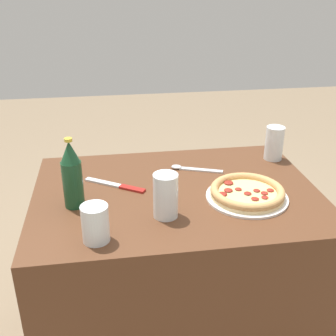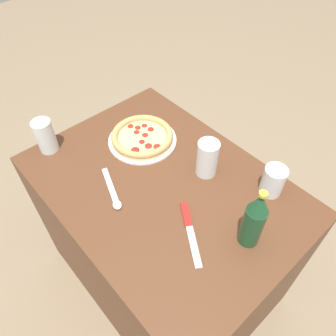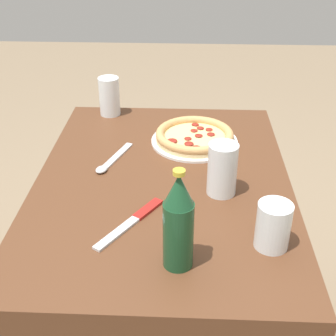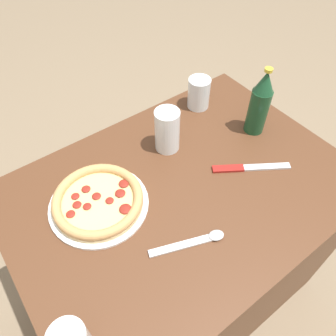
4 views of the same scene
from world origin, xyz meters
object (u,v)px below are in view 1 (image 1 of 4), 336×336
(glass_mango_juice, at_px, (95,224))
(knife, at_px, (117,186))
(pizza_salami, at_px, (247,193))
(spoon, at_px, (189,168))
(beer_bottle, at_px, (72,175))
(glass_water, at_px, (166,197))
(glass_orange_juice, at_px, (274,144))

(glass_mango_juice, height_order, knife, glass_mango_juice)
(pizza_salami, relative_size, spoon, 1.40)
(glass_mango_juice, xyz_separation_m, beer_bottle, (-0.07, 0.21, 0.06))
(glass_water, height_order, glass_mango_juice, glass_water)
(pizza_salami, distance_m, knife, 0.45)
(pizza_salami, bearing_deg, spoon, 120.60)
(glass_orange_juice, xyz_separation_m, spoon, (-0.36, -0.05, -0.06))
(spoon, bearing_deg, glass_orange_juice, 8.46)
(glass_orange_juice, xyz_separation_m, glass_mango_juice, (-0.71, -0.47, -0.01))
(pizza_salami, relative_size, glass_mango_juice, 2.48)
(glass_orange_juice, bearing_deg, spoon, -171.54)
(knife, relative_size, spoon, 1.09)
(beer_bottle, height_order, spoon, beer_bottle)
(beer_bottle, xyz_separation_m, knife, (0.14, 0.11, -0.11))
(knife, bearing_deg, spoon, 19.40)
(glass_mango_juice, bearing_deg, knife, 77.31)
(beer_bottle, bearing_deg, spoon, 26.62)
(pizza_salami, relative_size, glass_water, 1.93)
(glass_water, relative_size, beer_bottle, 0.61)
(pizza_salami, distance_m, glass_mango_juice, 0.53)
(glass_water, bearing_deg, beer_bottle, 159.30)
(glass_mango_juice, bearing_deg, glass_water, 25.44)
(glass_orange_juice, height_order, spoon, glass_orange_juice)
(glass_orange_juice, relative_size, knife, 0.64)
(knife, bearing_deg, glass_water, -57.38)
(beer_bottle, relative_size, spoon, 1.20)
(glass_water, height_order, beer_bottle, beer_bottle)
(glass_orange_juice, distance_m, spoon, 0.36)
(beer_bottle, bearing_deg, glass_orange_juice, 18.78)
(glass_orange_juice, xyz_separation_m, beer_bottle, (-0.78, -0.26, 0.05))
(pizza_salami, relative_size, beer_bottle, 1.17)
(pizza_salami, xyz_separation_m, glass_orange_juice, (0.21, 0.30, 0.04))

